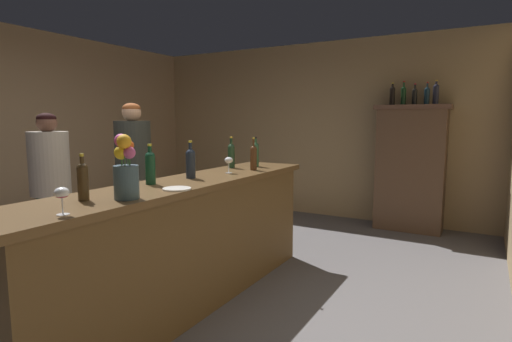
# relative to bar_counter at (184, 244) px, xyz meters

# --- Properties ---
(floor) EXTENTS (8.96, 8.96, 0.00)m
(floor) POSITION_rel_bar_counter_xyz_m (-0.41, 0.11, -0.51)
(floor) COLOR slate
(floor) RESTS_ON ground
(wall_back) EXTENTS (5.59, 0.12, 2.68)m
(wall_back) POSITION_rel_bar_counter_xyz_m (-0.41, 3.61, 0.82)
(wall_back) COLOR tan
(wall_back) RESTS_ON ground
(bar_counter) EXTENTS (0.61, 3.13, 1.02)m
(bar_counter) POSITION_rel_bar_counter_xyz_m (0.00, 0.00, 0.00)
(bar_counter) COLOR brown
(bar_counter) RESTS_ON ground
(display_cabinet) EXTENTS (0.95, 0.44, 1.70)m
(display_cabinet) POSITION_rel_bar_counter_xyz_m (1.18, 3.30, 0.37)
(display_cabinet) COLOR brown
(display_cabinet) RESTS_ON ground
(wine_bottle_merlot) EXTENTS (0.08, 0.08, 0.30)m
(wine_bottle_merlot) POSITION_rel_bar_counter_xyz_m (-0.12, -0.22, 0.64)
(wine_bottle_merlot) COLOR #123B24
(wine_bottle_merlot) RESTS_ON bar_counter
(wine_bottle_rose) EXTENTS (0.08, 0.08, 0.31)m
(wine_bottle_rose) POSITION_rel_bar_counter_xyz_m (-0.06, 0.17, 0.64)
(wine_bottle_rose) COLOR #1C2432
(wine_bottle_rose) RESTS_ON bar_counter
(wine_bottle_syrah) EXTENTS (0.06, 0.06, 0.28)m
(wine_bottle_syrah) POSITION_rel_bar_counter_xyz_m (-0.03, -0.88, 0.63)
(wine_bottle_syrah) COLOR #3F2F1A
(wine_bottle_syrah) RESTS_ON bar_counter
(wine_bottle_malbec) EXTENTS (0.06, 0.06, 0.31)m
(wine_bottle_malbec) POSITION_rel_bar_counter_xyz_m (0.12, 0.90, 0.64)
(wine_bottle_malbec) COLOR #4B2B16
(wine_bottle_malbec) RESTS_ON bar_counter
(wine_bottle_chardonnay) EXTENTS (0.07, 0.07, 0.30)m
(wine_bottle_chardonnay) POSITION_rel_bar_counter_xyz_m (-0.02, 1.17, 0.65)
(wine_bottle_chardonnay) COLOR #2B5334
(wine_bottle_chardonnay) RESTS_ON bar_counter
(wine_bottle_pinot) EXTENTS (0.07, 0.07, 0.31)m
(wine_bottle_pinot) POSITION_rel_bar_counter_xyz_m (-0.17, 0.95, 0.64)
(wine_bottle_pinot) COLOR #213D24
(wine_bottle_pinot) RESTS_ON bar_counter
(wine_glass_front) EXTENTS (0.07, 0.07, 0.14)m
(wine_glass_front) POSITION_rel_bar_counter_xyz_m (0.20, -1.17, 0.61)
(wine_glass_front) COLOR white
(wine_glass_front) RESTS_ON bar_counter
(wine_glass_mid) EXTENTS (0.08, 0.08, 0.15)m
(wine_glass_mid) POSITION_rel_bar_counter_xyz_m (0.04, 0.59, 0.62)
(wine_glass_mid) COLOR white
(wine_glass_mid) RESTS_ON bar_counter
(flower_arrangement) EXTENTS (0.16, 0.15, 0.40)m
(flower_arrangement) POSITION_rel_bar_counter_xyz_m (0.16, -0.72, 0.69)
(flower_arrangement) COLOR #3B5462
(flower_arrangement) RESTS_ON bar_counter
(cheese_plate) EXTENTS (0.20, 0.20, 0.01)m
(cheese_plate) POSITION_rel_bar_counter_xyz_m (0.21, -0.31, 0.51)
(cheese_plate) COLOR white
(cheese_plate) RESTS_ON bar_counter
(display_bottle_left) EXTENTS (0.07, 0.07, 0.30)m
(display_bottle_left) POSITION_rel_bar_counter_xyz_m (0.90, 3.30, 1.32)
(display_bottle_left) COLOR black
(display_bottle_left) RESTS_ON display_cabinet
(display_bottle_midleft) EXTENTS (0.07, 0.07, 0.32)m
(display_bottle_midleft) POSITION_rel_bar_counter_xyz_m (1.05, 3.30, 1.32)
(display_bottle_midleft) COLOR #17391C
(display_bottle_midleft) RESTS_ON display_cabinet
(display_bottle_center) EXTENTS (0.07, 0.07, 0.28)m
(display_bottle_center) POSITION_rel_bar_counter_xyz_m (1.19, 3.30, 1.30)
(display_bottle_center) COLOR black
(display_bottle_center) RESTS_ON display_cabinet
(display_bottle_midright) EXTENTS (0.07, 0.07, 0.29)m
(display_bottle_midright) POSITION_rel_bar_counter_xyz_m (1.34, 3.30, 1.31)
(display_bottle_midright) COLOR #172F3C
(display_bottle_midright) RESTS_ON display_cabinet
(display_bottle_right) EXTENTS (0.07, 0.07, 0.31)m
(display_bottle_right) POSITION_rel_bar_counter_xyz_m (1.45, 3.30, 1.33)
(display_bottle_right) COLOR #252636
(display_bottle_right) RESTS_ON display_cabinet
(patron_tall) EXTENTS (0.37, 0.37, 1.57)m
(patron_tall) POSITION_rel_bar_counter_xyz_m (-1.58, -0.08, 0.34)
(patron_tall) COLOR #466D51
(patron_tall) RESTS_ON ground
(patron_in_navy) EXTENTS (0.38, 0.38, 1.68)m
(patron_in_navy) POSITION_rel_bar_counter_xyz_m (-1.28, 0.70, 0.40)
(patron_in_navy) COLOR #A19C92
(patron_in_navy) RESTS_ON ground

